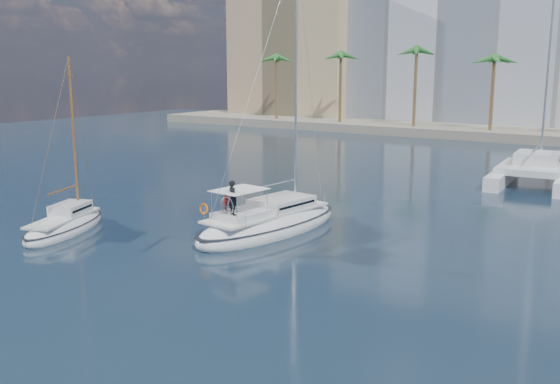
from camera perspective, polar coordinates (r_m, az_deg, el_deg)
The scene contains 10 objects.
ground at distance 31.30m, azimuth -0.78°, elevation -5.69°, with size 160.00×160.00×0.00m, color black.
quay at distance 87.62m, azimuth 22.88°, elevation 4.83°, with size 120.00×14.00×1.20m, color gray.
building_modern at distance 101.88m, azimuth 18.11°, elevation 13.51°, with size 42.00×16.00×28.00m, color white.
building_tan_left at distance 110.67m, azimuth 1.99°, elevation 12.27°, with size 22.00×14.00×22.00m, color tan.
palm_left at distance 96.25m, azimuth 2.19°, elevation 11.98°, with size 3.60×3.60×12.30m.
palm_centre at distance 83.29m, azimuth 22.82°, elevation 11.23°, with size 3.60×3.60×12.30m.
main_sloop at distance 35.23m, azimuth -0.97°, elevation -2.88°, with size 4.68×11.29×16.30m.
small_sloop at distance 37.27m, azimuth -19.03°, elevation -2.90°, with size 4.72×7.55×10.37m.
catamaran at distance 53.98m, azimuth 22.42°, elevation 1.93°, with size 7.07×12.53×17.55m.
seagull at distance 39.91m, azimuth -0.94°, elevation -0.99°, with size 0.98×0.42×0.18m.
Camera 1 is at (17.21, -24.48, 9.15)m, focal length 40.00 mm.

